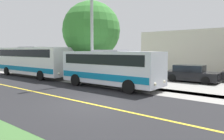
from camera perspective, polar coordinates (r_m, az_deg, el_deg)
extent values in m
plane|color=#3D6633|center=(11.09, -5.82, -8.95)|extent=(120.00, 120.00, 0.00)
cube|color=black|center=(11.09, -5.82, -8.93)|extent=(8.00, 100.00, 0.01)
cube|color=gray|center=(15.16, 8.12, -5.10)|extent=(2.40, 100.00, 0.01)
cube|color=gray|center=(20.75, 25.64, -2.76)|extent=(14.00, 36.00, 0.01)
cube|color=gold|center=(11.09, -5.82, -8.90)|extent=(0.16, 100.00, 0.00)
cube|color=silver|center=(15.68, -0.48, 0.78)|extent=(2.34, 7.89, 2.28)
cube|color=#0C72A5|center=(15.74, -0.48, -1.36)|extent=(2.38, 7.73, 0.44)
cube|color=black|center=(15.64, -0.49, 2.94)|extent=(2.38, 7.10, 0.70)
cube|color=gray|center=(15.63, -0.49, 5.17)|extent=(1.40, 2.37, 0.12)
cylinder|color=black|center=(15.40, 9.39, -3.27)|extent=(0.25, 0.90, 0.90)
cylinder|color=black|center=(13.43, 4.49, -4.47)|extent=(0.25, 0.90, 0.90)
cylinder|color=black|center=(18.26, -4.13, -1.87)|extent=(0.25, 0.90, 0.90)
cylinder|color=black|center=(16.63, -9.61, -2.64)|extent=(0.25, 0.90, 0.90)
sphere|color=#F2EACC|center=(14.21, 13.72, -3.04)|extent=(0.20, 0.20, 0.20)
sphere|color=#F2EACC|center=(13.07, 11.34, -3.72)|extent=(0.20, 0.20, 0.20)
cube|color=white|center=(23.56, -20.39, 2.39)|extent=(2.32, 10.33, 2.64)
cube|color=#0C72A5|center=(23.61, -20.34, 0.53)|extent=(2.36, 10.12, 0.44)
cube|color=black|center=(23.54, -20.46, 4.26)|extent=(2.36, 9.29, 0.70)
cube|color=gray|center=(23.54, -20.50, 5.74)|extent=(1.39, 3.10, 0.12)
cylinder|color=black|center=(21.67, -13.27, -0.87)|extent=(0.25, 0.90, 0.90)
cylinder|color=black|center=(20.33, -18.43, -1.40)|extent=(0.25, 0.90, 0.90)
cylinder|color=black|center=(26.98, -21.71, 0.08)|extent=(0.25, 0.90, 0.90)
cylinder|color=black|center=(25.92, -26.17, -0.28)|extent=(0.25, 0.90, 0.90)
sphere|color=#F2EACC|center=(19.79, -10.93, -0.67)|extent=(0.20, 0.20, 0.20)
sphere|color=#F2EACC|center=(18.99, -13.86, -0.98)|extent=(0.20, 0.20, 0.20)
cylinder|color=#9E9EA3|center=(17.65, -5.37, 10.43)|extent=(0.24, 0.24, 8.62)
cube|color=black|center=(19.67, 20.36, -1.44)|extent=(1.86, 4.42, 0.70)
cube|color=black|center=(19.67, 19.87, 0.43)|extent=(1.56, 2.44, 0.57)
cylinder|color=black|center=(20.20, 24.81, -2.03)|extent=(0.23, 0.64, 0.64)
cylinder|color=black|center=(18.47, 23.54, -2.63)|extent=(0.23, 0.64, 0.64)
cylinder|color=black|center=(20.97, 17.53, -1.53)|extent=(0.23, 0.64, 0.64)
cylinder|color=black|center=(19.31, 15.67, -2.06)|extent=(0.23, 0.64, 0.64)
cylinder|color=#4C3826|center=(21.00, -5.42, 1.29)|extent=(0.36, 0.36, 2.53)
sphere|color=#387A33|center=(21.03, -5.50, 10.43)|extent=(5.54, 5.54, 5.54)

